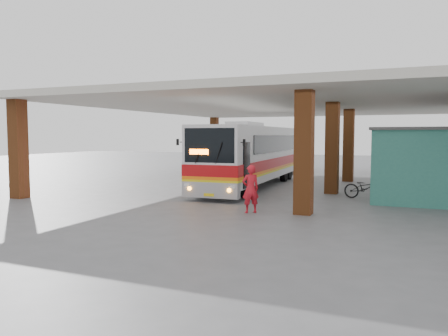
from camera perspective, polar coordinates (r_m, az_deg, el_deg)
ground at (r=19.44m, az=3.62°, el=-3.95°), size 90.00×90.00×0.00m
brick_columns at (r=23.68m, az=10.96°, el=2.74°), size 20.10×21.60×4.35m
canopy_roof at (r=25.40m, az=9.69°, el=8.11°), size 21.00×23.00×0.30m
shop_building at (r=22.21m, az=25.86°, el=0.71°), size 5.20×8.20×3.11m
coach_bus at (r=23.37m, az=3.50°, el=1.67°), size 3.04×11.96×3.45m
motorcycle at (r=20.01m, az=18.06°, el=-2.47°), size 2.00×0.98×1.00m
pedestrian at (r=15.68m, az=3.48°, el=-2.75°), size 0.75×0.71×1.73m
red_chair at (r=26.67m, az=20.14°, el=-1.25°), size 0.48×0.48×0.72m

